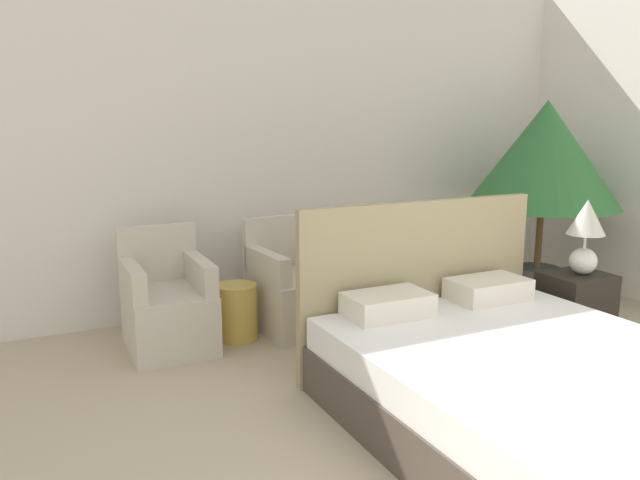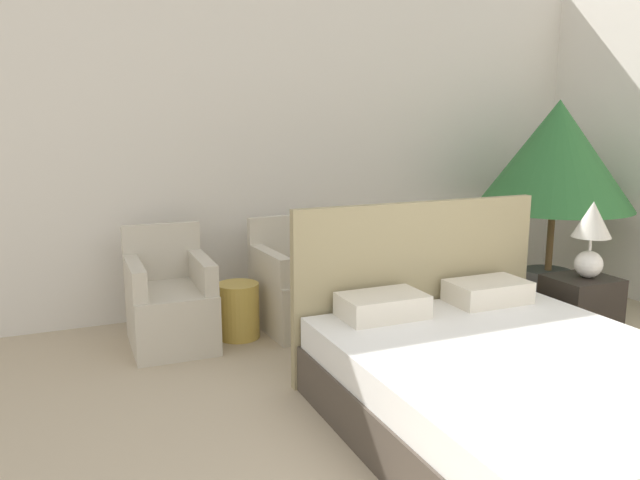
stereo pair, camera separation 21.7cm
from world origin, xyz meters
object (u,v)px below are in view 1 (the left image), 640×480
(side_table, at_px, (236,312))
(armchair_near_window_left, at_px, (168,310))
(armchair_near_window_right, at_px, (294,293))
(bed, at_px, (523,382))
(nightstand, at_px, (574,312))
(potted_palm, at_px, (545,158))
(table_lamp, at_px, (586,230))

(side_table, bearing_deg, armchair_near_window_left, 174.95)
(armchair_near_window_right, bearing_deg, bed, -81.72)
(nightstand, relative_size, side_table, 1.33)
(bed, relative_size, potted_palm, 1.18)
(armchair_near_window_right, relative_size, side_table, 2.03)
(table_lamp, bearing_deg, side_table, 148.68)
(table_lamp, bearing_deg, bed, -149.79)
(bed, relative_size, nightstand, 3.77)
(table_lamp, bearing_deg, potted_palm, 57.49)
(bed, distance_m, potted_palm, 2.82)
(nightstand, bearing_deg, armchair_near_window_left, 153.06)
(nightstand, bearing_deg, armchair_near_window_right, 140.58)
(armchair_near_window_right, height_order, side_table, armchair_near_window_right)
(armchair_near_window_right, bearing_deg, table_lamp, -43.06)
(armchair_near_window_left, bearing_deg, side_table, -4.17)
(armchair_near_window_left, distance_m, table_lamp, 3.00)
(armchair_near_window_left, height_order, potted_palm, potted_palm)
(armchair_near_window_left, xyz_separation_m, table_lamp, (2.62, -1.34, 0.59))
(bed, height_order, nightstand, bed)
(nightstand, bearing_deg, table_lamp, -35.63)
(potted_palm, xyz_separation_m, table_lamp, (-0.71, -1.11, -0.41))
(armchair_near_window_right, distance_m, table_lamp, 2.19)
(armchair_near_window_right, distance_m, nightstand, 2.08)
(bed, xyz_separation_m, potted_palm, (1.90, 1.80, 1.03))
(side_table, bearing_deg, armchair_near_window_right, 5.06)
(armchair_near_window_right, bearing_deg, armchair_near_window_left, 176.30)
(bed, bearing_deg, potted_palm, 43.46)
(armchair_near_window_left, xyz_separation_m, nightstand, (2.60, -1.32, -0.00))
(potted_palm, relative_size, side_table, 4.26)
(table_lamp, bearing_deg, nightstand, 144.37)
(side_table, bearing_deg, nightstand, -31.27)
(bed, height_order, potted_palm, potted_palm)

